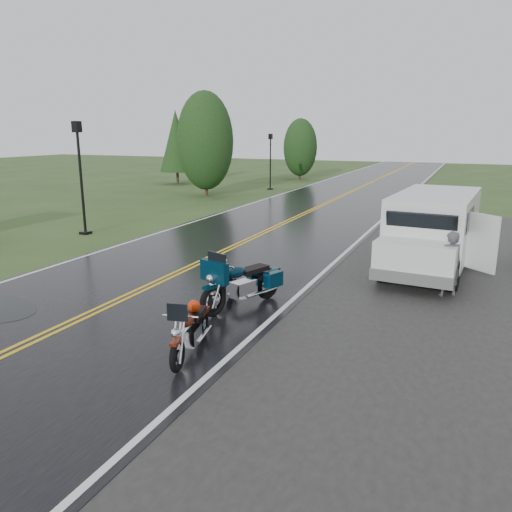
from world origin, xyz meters
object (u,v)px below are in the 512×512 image
(lamp_post_near_left, at_px, (81,178))
(motorcycle_teal, at_px, (213,288))
(motorcycle_silver, at_px, (213,292))
(lamp_post_far_left, at_px, (270,162))
(person_at_van, at_px, (449,265))
(van_white, at_px, (385,241))
(motorcycle_red, at_px, (177,343))

(lamp_post_near_left, bearing_deg, motorcycle_teal, -34.08)
(motorcycle_silver, relative_size, lamp_post_far_left, 0.50)
(motorcycle_silver, bearing_deg, lamp_post_far_left, 98.69)
(person_at_van, relative_size, lamp_post_far_left, 0.42)
(motorcycle_teal, relative_size, van_white, 0.41)
(lamp_post_far_left, bearing_deg, lamp_post_near_left, -92.90)
(motorcycle_red, distance_m, motorcycle_teal, 2.57)
(motorcycle_teal, bearing_deg, person_at_van, 58.78)
(motorcycle_silver, xyz_separation_m, lamp_post_near_left, (-9.00, 6.02, 1.62))
(motorcycle_silver, distance_m, lamp_post_near_left, 10.95)
(motorcycle_silver, bearing_deg, van_white, 44.27)
(lamp_post_near_left, relative_size, lamp_post_far_left, 1.14)
(motorcycle_red, xyz_separation_m, motorcycle_silver, (-0.72, 2.59, -0.00))
(motorcycle_teal, xyz_separation_m, lamp_post_far_left, (-8.17, 23.47, 1.22))
(van_white, bearing_deg, person_at_van, -16.28)
(lamp_post_near_left, height_order, lamp_post_far_left, lamp_post_near_left)
(motorcycle_red, xyz_separation_m, van_white, (2.22, 6.74, 0.56))
(motorcycle_teal, bearing_deg, van_white, 75.95)
(person_at_van, bearing_deg, motorcycle_red, 27.38)
(lamp_post_far_left, bearing_deg, motorcycle_red, -71.19)
(lamp_post_far_left, bearing_deg, van_white, -60.07)
(van_white, distance_m, person_at_van, 1.80)
(van_white, xyz_separation_m, lamp_post_near_left, (-11.94, 1.86, 1.06))
(lamp_post_far_left, bearing_deg, person_at_van, -57.34)
(motorcycle_silver, distance_m, person_at_van, 5.80)
(person_at_van, xyz_separation_m, lamp_post_far_left, (-12.71, 19.83, 1.11))
(motorcycle_red, distance_m, motorcycle_silver, 2.69)
(person_at_van, bearing_deg, motorcycle_silver, 7.29)
(motorcycle_teal, bearing_deg, motorcycle_red, -54.90)
(motorcycle_silver, xyz_separation_m, van_white, (2.94, 4.15, 0.57))
(van_white, xyz_separation_m, person_at_van, (1.65, -0.62, -0.33))
(motorcycle_teal, xyz_separation_m, person_at_van, (4.54, 3.64, 0.10))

